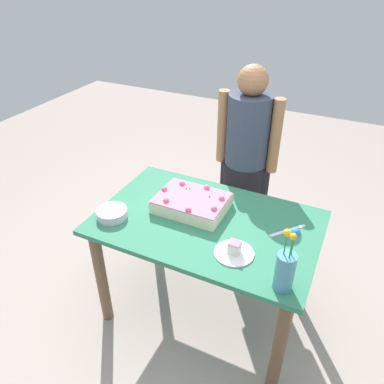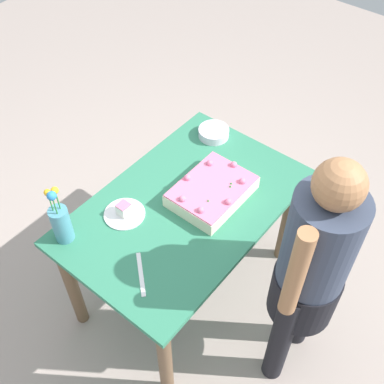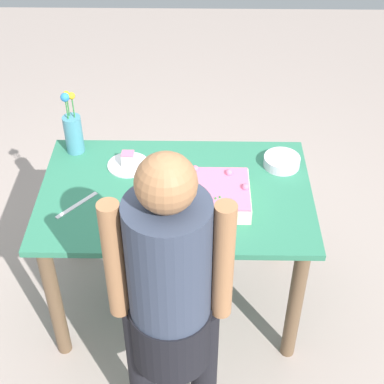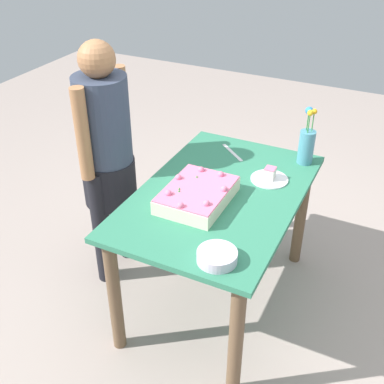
{
  "view_description": "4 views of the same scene",
  "coord_description": "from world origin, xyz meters",
  "px_view_note": "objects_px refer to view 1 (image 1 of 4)",
  "views": [
    {
      "loc": [
        -0.67,
        1.59,
        2.09
      ],
      "look_at": [
        0.12,
        -0.05,
        0.91
      ],
      "focal_mm": 35.0,
      "sensor_mm": 36.0,
      "label": 1
    },
    {
      "loc": [
        -1.22,
        -1.03,
        2.63
      ],
      "look_at": [
        0.01,
        -0.04,
        0.88
      ],
      "focal_mm": 45.0,
      "sensor_mm": 36.0,
      "label": 2
    },
    {
      "loc": [
        0.11,
        -2.11,
        2.52
      ],
      "look_at": [
        0.08,
        -0.12,
        0.86
      ],
      "focal_mm": 55.0,
      "sensor_mm": 36.0,
      "label": 3
    },
    {
      "loc": [
        2.0,
        0.81,
        2.15
      ],
      "look_at": [
        0.13,
        -0.1,
        0.82
      ],
      "focal_mm": 45.0,
      "sensor_mm": 36.0,
      "label": 4
    }
  ],
  "objects_px": {
    "sheet_cake": "(192,203)",
    "flower_vase": "(285,269)",
    "cake_knife": "(288,231)",
    "person_standing": "(246,156)",
    "serving_plate_with_slice": "(234,251)",
    "fruit_bowl": "(112,213)"
  },
  "relations": [
    {
      "from": "cake_knife",
      "to": "flower_vase",
      "type": "xyz_separation_m",
      "value": [
        -0.07,
        0.42,
        0.12
      ]
    },
    {
      "from": "cake_knife",
      "to": "fruit_bowl",
      "type": "bearing_deg",
      "value": -31.06
    },
    {
      "from": "serving_plate_with_slice",
      "to": "person_standing",
      "type": "distance_m",
      "value": 0.94
    },
    {
      "from": "cake_knife",
      "to": "person_standing",
      "type": "bearing_deg",
      "value": -102.24
    },
    {
      "from": "serving_plate_with_slice",
      "to": "flower_vase",
      "type": "xyz_separation_m",
      "value": [
        -0.28,
        0.12,
        0.1
      ]
    },
    {
      "from": "flower_vase",
      "to": "fruit_bowl",
      "type": "height_order",
      "value": "flower_vase"
    },
    {
      "from": "sheet_cake",
      "to": "flower_vase",
      "type": "bearing_deg",
      "value": 149.24
    },
    {
      "from": "person_standing",
      "to": "serving_plate_with_slice",
      "type": "bearing_deg",
      "value": 15.28
    },
    {
      "from": "cake_knife",
      "to": "flower_vase",
      "type": "height_order",
      "value": "flower_vase"
    },
    {
      "from": "sheet_cake",
      "to": "flower_vase",
      "type": "xyz_separation_m",
      "value": [
        -0.65,
        0.39,
        0.08
      ]
    },
    {
      "from": "cake_knife",
      "to": "person_standing",
      "type": "xyz_separation_m",
      "value": [
        0.45,
        -0.6,
        0.08
      ]
    },
    {
      "from": "sheet_cake",
      "to": "person_standing",
      "type": "bearing_deg",
      "value": -100.99
    },
    {
      "from": "cake_knife",
      "to": "fruit_bowl",
      "type": "distance_m",
      "value": 1.01
    },
    {
      "from": "fruit_bowl",
      "to": "serving_plate_with_slice",
      "type": "bearing_deg",
      "value": -179.12
    },
    {
      "from": "serving_plate_with_slice",
      "to": "fruit_bowl",
      "type": "relative_size",
      "value": 1.17
    },
    {
      "from": "sheet_cake",
      "to": "serving_plate_with_slice",
      "type": "relative_size",
      "value": 2.0
    },
    {
      "from": "serving_plate_with_slice",
      "to": "cake_knife",
      "type": "height_order",
      "value": "serving_plate_with_slice"
    },
    {
      "from": "cake_knife",
      "to": "fruit_bowl",
      "type": "height_order",
      "value": "fruit_bowl"
    },
    {
      "from": "fruit_bowl",
      "to": "person_standing",
      "type": "bearing_deg",
      "value": -118.95
    },
    {
      "from": "sheet_cake",
      "to": "fruit_bowl",
      "type": "bearing_deg",
      "value": 36.0
    },
    {
      "from": "flower_vase",
      "to": "person_standing",
      "type": "distance_m",
      "value": 1.15
    },
    {
      "from": "flower_vase",
      "to": "cake_knife",
      "type": "bearing_deg",
      "value": -80.01
    }
  ]
}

